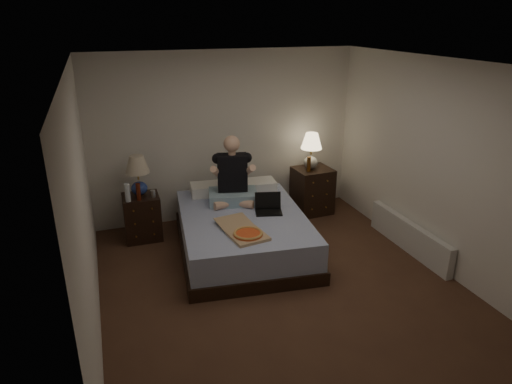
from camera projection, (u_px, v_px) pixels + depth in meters
name	position (u px, v px, depth m)	size (l,w,h in m)	color
floor	(282.00, 287.00, 5.27)	(4.00, 4.50, 0.00)	brown
ceiling	(287.00, 64.00, 4.37)	(4.00, 4.50, 0.00)	white
wall_back	(226.00, 136.00, 6.80)	(4.00, 2.50, 0.00)	white
wall_front	(423.00, 304.00, 2.84)	(4.00, 2.50, 0.00)	white
wall_left	(84.00, 211.00, 4.20)	(4.50, 2.50, 0.00)	white
wall_right	(439.00, 166.00, 5.44)	(4.50, 2.50, 0.00)	white
bed	(243.00, 233.00, 6.00)	(1.56, 2.09, 0.52)	#5468A8
nightstand_left	(142.00, 217.00, 6.33)	(0.49, 0.44, 0.63)	black
nightstand_right	(312.00, 190.00, 7.17)	(0.55, 0.50, 0.72)	black
lamp_left	(138.00, 176.00, 6.16)	(0.32, 0.32, 0.56)	navy
lamp_right	(311.00, 151.00, 6.96)	(0.32, 0.32, 0.56)	#999991
water_bottle	(127.00, 193.00, 5.99)	(0.07, 0.07, 0.25)	silver
soda_can	(153.00, 194.00, 6.16)	(0.07, 0.07, 0.10)	#B9B8B4
beer_bottle_left	(138.00, 192.00, 6.04)	(0.06, 0.06, 0.23)	#521A0B
beer_bottle_right	(309.00, 164.00, 6.88)	(0.06, 0.06, 0.23)	#5C320D
person	(232.00, 170.00, 6.13)	(0.66, 0.52, 0.93)	black
laptop	(269.00, 204.00, 5.92)	(0.34, 0.28, 0.24)	black
pizza_box	(248.00, 234.00, 5.29)	(0.40, 0.76, 0.08)	tan
radiator	(409.00, 236.00, 6.04)	(0.10, 1.60, 0.40)	silver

